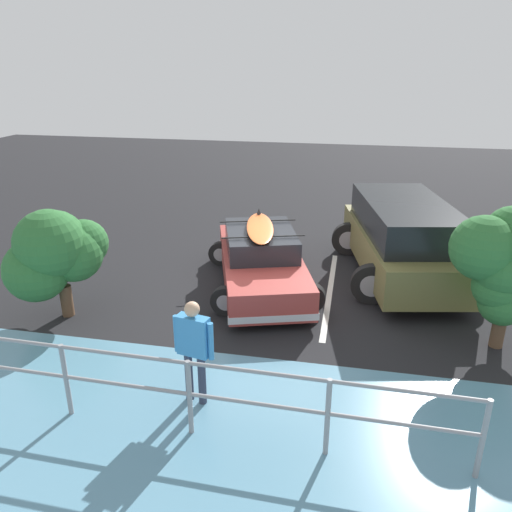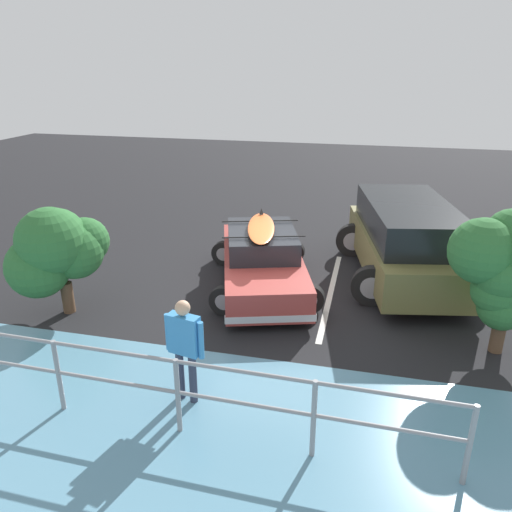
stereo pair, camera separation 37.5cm
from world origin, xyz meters
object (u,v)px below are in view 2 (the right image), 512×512
at_px(sedan_car, 262,260).
at_px(bush_near_right, 505,265).
at_px(bush_near_left, 57,248).
at_px(suv_car, 406,240).
at_px(person_bystander, 185,342).

bearing_deg(sedan_car, bush_near_right, 158.69).
relative_size(bush_near_left, bush_near_right, 0.88).
relative_size(suv_car, bush_near_left, 2.30).
distance_m(sedan_car, bush_near_left, 4.28).
bearing_deg(sedan_car, person_bystander, 87.90).
distance_m(suv_car, bush_near_left, 7.51).
height_order(sedan_car, bush_near_right, bush_near_right).
bearing_deg(person_bystander, suv_car, -120.90).
distance_m(person_bystander, bush_near_right, 5.36).
bearing_deg(suv_car, bush_near_right, 115.60).
distance_m(sedan_car, person_bystander, 4.32).
xyz_separation_m(bush_near_left, bush_near_right, (-8.10, -0.46, 0.26)).
distance_m(sedan_car, bush_near_right, 4.96).
xyz_separation_m(sedan_car, suv_car, (-3.12, -1.17, 0.34)).
bearing_deg(bush_near_left, bush_near_right, -176.77).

